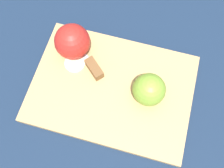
{
  "coord_description": "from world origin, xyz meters",
  "views": [
    {
      "loc": [
        -0.04,
        0.22,
        0.6
      ],
      "look_at": [
        0.0,
        0.0,
        0.04
      ],
      "focal_mm": 42.0,
      "sensor_mm": 36.0,
      "label": 1
    }
  ],
  "objects": [
    {
      "name": "apple_slice",
      "position": [
        0.1,
        -0.05,
        0.02
      ],
      "size": [
        0.05,
        0.05,
        0.0
      ],
      "color": "beige",
      "rests_on": "cutting_board"
    },
    {
      "name": "knife",
      "position": [
        0.06,
        -0.04,
        0.03
      ],
      "size": [
        0.12,
        0.13,
        0.02
      ],
      "rotation": [
        0.0,
        0.0,
        -0.84
      ],
      "color": "silver",
      "rests_on": "cutting_board"
    },
    {
      "name": "ground_plane",
      "position": [
        0.0,
        0.0,
        0.0
      ],
      "size": [
        4.0,
        4.0,
        0.0
      ],
      "primitive_type": "plane",
      "color": "#14233D"
    },
    {
      "name": "apple_half_left",
      "position": [
        -0.08,
        0.01,
        0.05
      ],
      "size": [
        0.08,
        0.08,
        0.08
      ],
      "rotation": [
        0.0,
        0.0,
        4.73
      ],
      "color": "olive",
      "rests_on": "cutting_board"
    },
    {
      "name": "cutting_board",
      "position": [
        0.0,
        0.0,
        0.01
      ],
      "size": [
        0.41,
        0.31,
        0.02
      ],
      "color": "tan",
      "rests_on": "ground_plane"
    },
    {
      "name": "apple_half_right",
      "position": [
        0.11,
        -0.08,
        0.06
      ],
      "size": [
        0.09,
        0.09,
        0.09
      ],
      "rotation": [
        0.0,
        0.0,
        0.71
      ],
      "color": "red",
      "rests_on": "cutting_board"
    }
  ]
}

